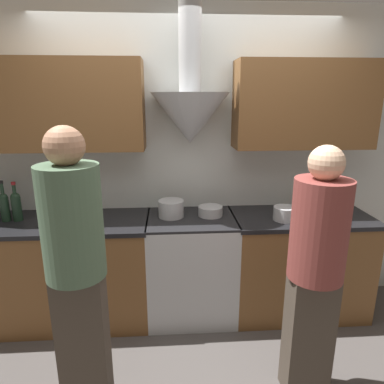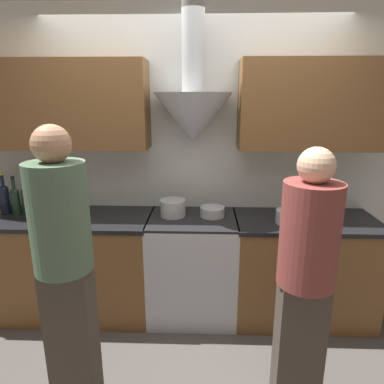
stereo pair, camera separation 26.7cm
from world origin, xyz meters
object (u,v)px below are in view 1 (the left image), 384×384
at_px(wine_bottle_3, 4,205).
at_px(wine_bottle_4, 16,205).
at_px(orange_fruit, 304,205).
at_px(stock_pot, 171,209).
at_px(person_foreground_left, 77,269).
at_px(stove_range, 191,266).
at_px(mixing_bowl, 210,211).
at_px(saucepan, 285,214).
at_px(person_foreground_right, 315,266).

height_order(wine_bottle_3, wine_bottle_4, wine_bottle_3).
relative_size(wine_bottle_4, orange_fruit, 3.99).
height_order(wine_bottle_4, stock_pot, wine_bottle_4).
bearing_deg(wine_bottle_3, person_foreground_left, -50.78).
bearing_deg(stove_range, wine_bottle_4, 178.66).
bearing_deg(mixing_bowl, saucepan, -14.02).
height_order(wine_bottle_4, person_foreground_left, person_foreground_left).
relative_size(stock_pot, orange_fruit, 2.64).
xyz_separation_m(wine_bottle_4, saucepan, (2.16, -0.14, -0.08)).
distance_m(wine_bottle_3, person_foreground_left, 1.29).
bearing_deg(person_foreground_left, mixing_bowl, 49.96).
height_order(stove_range, person_foreground_right, person_foreground_right).
distance_m(stock_pot, saucepan, 0.93).
bearing_deg(wine_bottle_3, wine_bottle_4, 2.89).
xyz_separation_m(stove_range, person_foreground_right, (0.68, -0.89, 0.44)).
bearing_deg(wine_bottle_4, orange_fruit, 2.79).
bearing_deg(stock_pot, stove_range, -13.90).
distance_m(orange_fruit, person_foreground_left, 2.03).
bearing_deg(person_foreground_right, wine_bottle_4, 156.19).
bearing_deg(stock_pot, wine_bottle_3, -179.46).
distance_m(saucepan, person_foreground_left, 1.68).
bearing_deg(person_foreground_right, stock_pot, 132.37).
distance_m(stove_range, stock_pot, 0.54).
height_order(stove_range, person_foreground_left, person_foreground_left).
bearing_deg(saucepan, wine_bottle_4, 176.40).
bearing_deg(stock_pot, saucepan, -8.89).
xyz_separation_m(wine_bottle_3, wine_bottle_4, (0.09, 0.00, 0.00)).
distance_m(stove_range, wine_bottle_3, 1.60).
relative_size(mixing_bowl, orange_fruit, 2.54).
height_order(stock_pot, orange_fruit, stock_pot).
xyz_separation_m(wine_bottle_4, person_foreground_left, (0.72, -1.00, -0.06)).
bearing_deg(wine_bottle_4, person_foreground_left, -54.17).
distance_m(wine_bottle_4, orange_fruit, 2.43).
bearing_deg(wine_bottle_4, person_foreground_right, -23.81).
height_order(wine_bottle_3, orange_fruit, wine_bottle_3).
bearing_deg(orange_fruit, wine_bottle_3, -177.21).
bearing_deg(person_foreground_right, orange_fruit, 72.20).
relative_size(stove_range, person_foreground_right, 0.55).
relative_size(wine_bottle_4, person_foreground_right, 0.20).
relative_size(wine_bottle_3, stock_pot, 1.57).
bearing_deg(mixing_bowl, wine_bottle_3, -179.45).
distance_m(wine_bottle_3, stock_pot, 1.33).
relative_size(stove_range, person_foreground_left, 0.52).
bearing_deg(person_foreground_left, stove_range, 54.72).
height_order(stove_range, mixing_bowl, mixing_bowl).
relative_size(stove_range, mixing_bowl, 4.39).
height_order(stove_range, orange_fruit, orange_fruit).
height_order(wine_bottle_4, person_foreground_right, person_foreground_right).
relative_size(stock_pot, saucepan, 1.14).
xyz_separation_m(wine_bottle_3, orange_fruit, (2.51, 0.12, -0.09)).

